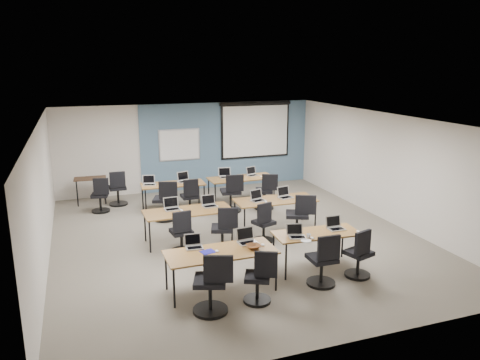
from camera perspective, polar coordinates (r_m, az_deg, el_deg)
name	(u,v)px	position (r m, az deg, el deg)	size (l,w,h in m)	color
floor	(236,237)	(10.84, -0.54, -6.97)	(8.00, 9.00, 0.02)	#6B6354
ceiling	(235,120)	(10.18, -0.57, 7.36)	(8.00, 9.00, 0.02)	white
wall_back	(189,147)	(14.67, -6.29, 4.01)	(8.00, 0.04, 2.70)	beige
wall_front	(344,257)	(6.55, 12.52, -9.11)	(8.00, 0.04, 2.70)	beige
wall_left	(42,197)	(9.92, -22.97, -1.91)	(0.04, 9.00, 2.70)	beige
wall_right	(386,167)	(12.29, 17.38, 1.49)	(0.04, 9.00, 2.70)	beige
blue_accent_panel	(227,145)	(14.97, -1.59, 4.29)	(5.50, 0.04, 2.70)	#3D5977
whiteboard	(179,145)	(14.51, -7.39, 4.27)	(1.28, 0.03, 0.98)	silver
projector_screen	(256,127)	(15.14, 1.91, 6.46)	(2.40, 0.10, 1.82)	black
training_table_front_left	(221,254)	(8.19, -2.35, -8.95)	(1.92, 0.80, 0.73)	brown
training_table_front_right	(316,235)	(9.16, 9.31, -6.63)	(1.66, 0.69, 0.73)	#A3692F
training_table_mid_left	(188,212)	(10.41, -6.35, -3.93)	(1.94, 0.81, 0.73)	brown
training_table_mid_right	(275,201)	(11.20, 4.33, -2.58)	(1.93, 0.81, 0.73)	olive
training_table_back_left	(173,185)	(12.76, -8.17, -0.64)	(1.70, 0.71, 0.73)	brown
training_table_back_right	(241,179)	(13.29, 0.17, 0.13)	(1.87, 0.78, 0.73)	#A5743A
laptop_0	(194,244)	(8.35, -5.66, -7.81)	(0.30, 0.25, 0.23)	silver
mouse_0	(217,251)	(8.16, -2.83, -8.64)	(0.06, 0.09, 0.03)	white
task_chair_0	(212,288)	(7.60, -3.42, -13.01)	(0.59, 0.57, 1.04)	black
laptop_1	(247,239)	(8.53, 0.83, -7.21)	(0.34, 0.29, 0.26)	#B7B7BC
mouse_1	(263,245)	(8.42, 2.80, -7.90)	(0.06, 0.10, 0.03)	white
task_chair_1	(260,281)	(7.91, 2.40, -12.22)	(0.50, 0.47, 0.95)	black
laptop_2	(296,234)	(8.85, 6.87, -6.55)	(0.31, 0.26, 0.24)	#A9A9B3
mouse_2	(312,238)	(8.83, 8.76, -6.98)	(0.06, 0.10, 0.04)	white
task_chair_2	(323,264)	(8.58, 10.11, -10.05)	(0.52, 0.52, 1.00)	black
laptop_3	(335,226)	(9.39, 11.54, -5.50)	(0.32, 0.27, 0.24)	#A7A7A8
mouse_3	(358,231)	(9.33, 14.20, -6.10)	(0.06, 0.09, 0.03)	white
task_chair_3	(359,257)	(9.04, 14.34, -9.13)	(0.49, 0.48, 0.97)	black
laptop_4	(172,206)	(10.52, -8.32, -3.21)	(0.34, 0.29, 0.26)	#A1A1A9
mouse_4	(182,210)	(10.40, -7.14, -3.67)	(0.06, 0.10, 0.03)	white
task_chair_4	(182,235)	(9.90, -7.12, -6.72)	(0.48, 0.48, 0.96)	black
laptop_5	(209,203)	(10.65, -3.77, -2.88)	(0.32, 0.28, 0.25)	#B0B0B6
mouse_5	(217,206)	(10.61, -2.80, -3.21)	(0.05, 0.09, 0.03)	white
task_chair_5	(224,233)	(9.94, -1.99, -6.43)	(0.53, 0.52, 1.00)	black
laptop_6	(257,198)	(11.05, 2.14, -2.22)	(0.33, 0.28, 0.25)	silver
mouse_6	(266,202)	(10.94, 3.17, -2.68)	(0.06, 0.09, 0.03)	white
task_chair_6	(264,226)	(10.42, 2.92, -5.59)	(0.48, 0.46, 0.95)	black
laptop_7	(285,195)	(11.35, 5.48, -1.82)	(0.34, 0.29, 0.26)	#B6B6C2
mouse_7	(302,198)	(11.29, 7.62, -2.24)	(0.07, 0.10, 0.04)	white
task_chair_7	(299,220)	(10.75, 7.19, -4.81)	(0.61, 0.57, 1.04)	black
laptop_8	(149,182)	(12.71, -11.01, -0.30)	(0.33, 0.28, 0.25)	#B0AFB8
mouse_8	(163,184)	(12.68, -9.36, -0.50)	(0.06, 0.09, 0.03)	white
task_chair_8	(165,204)	(11.98, -9.12, -2.88)	(0.59, 0.57, 1.04)	black
laptop_9	(184,179)	(12.91, -6.87, 0.09)	(0.35, 0.30, 0.26)	#B7B7B9
mouse_9	(195,182)	(12.79, -5.56, -0.25)	(0.06, 0.09, 0.03)	white
task_chair_9	(190,199)	(12.41, -6.10, -2.36)	(0.49, 0.49, 0.97)	black
laptop_10	(225,175)	(13.31, -1.78, 0.62)	(0.35, 0.30, 0.27)	#A6A6AC
mouse_10	(234,179)	(13.11, -0.72, 0.17)	(0.06, 0.10, 0.03)	white
task_chair_10	(232,196)	(12.50, -1.03, -1.96)	(0.58, 0.58, 1.05)	black
laptop_11	(252,173)	(13.52, 1.49, 0.82)	(0.32, 0.27, 0.25)	#B9BAC5
mouse_11	(261,176)	(13.38, 2.54, 0.45)	(0.06, 0.09, 0.03)	white
task_chair_11	(265,194)	(12.75, 3.12, -1.75)	(0.56, 0.53, 1.01)	black
blue_mousepad	(208,252)	(8.16, -3.95, -8.72)	(0.24, 0.20, 0.01)	#1B1893
snack_bowl	(254,246)	(8.29, 1.67, -8.08)	(0.29, 0.29, 0.07)	#974922
snack_plate	(306,241)	(8.70, 8.06, -7.34)	(0.19, 0.19, 0.01)	white
coffee_cup	(309,236)	(8.81, 8.37, -6.80)	(0.07, 0.07, 0.06)	white
utility_table	(90,181)	(13.85, -17.79, -0.15)	(0.87, 0.48, 0.75)	#362014
spare_chair_a	(118,191)	(13.51, -14.67, -1.32)	(0.52, 0.52, 1.00)	black
spare_chair_b	(101,198)	(13.01, -16.64, -2.11)	(0.48, 0.48, 0.97)	black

